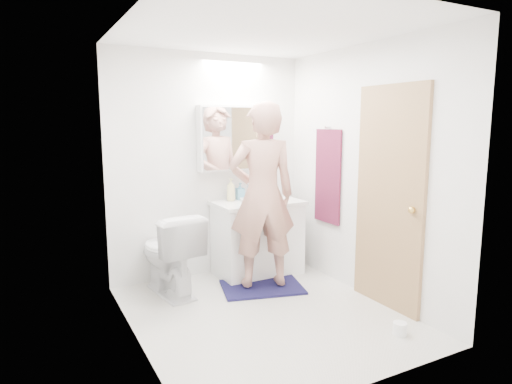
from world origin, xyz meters
TOP-DOWN VIEW (x-y plane):
  - floor at (0.00, 0.00)m, footprint 2.50×2.50m
  - ceiling at (0.00, 0.00)m, footprint 2.50×2.50m
  - wall_back at (0.00, 1.25)m, footprint 2.50×0.00m
  - wall_front at (0.00, -1.25)m, footprint 2.50×0.00m
  - wall_left at (-1.10, 0.00)m, footprint 0.00×2.50m
  - wall_right at (1.10, 0.00)m, footprint 0.00×2.50m
  - vanity_cabinet at (0.45, 0.96)m, footprint 0.90×0.55m
  - countertop at (0.45, 0.96)m, footprint 0.95×0.58m
  - sink_basin at (0.45, 0.99)m, footprint 0.36×0.36m
  - faucet at (0.45, 1.19)m, footprint 0.02×0.02m
  - medicine_cabinet at (0.30, 1.18)m, footprint 0.88×0.14m
  - mirror_panel at (0.30, 1.10)m, footprint 0.84×0.01m
  - toilet at (-0.59, 0.85)m, footprint 0.56×0.85m
  - bath_rug at (0.27, 0.54)m, footprint 0.92×0.74m
  - person at (0.27, 0.54)m, footprint 0.76×0.59m
  - door at (1.08, -0.35)m, footprint 0.04×0.80m
  - door_knob at (1.04, -0.65)m, footprint 0.06×0.06m
  - towel at (1.08, 0.55)m, footprint 0.02×0.42m
  - towel_hook at (1.07, 0.55)m, footprint 0.07×0.02m
  - soap_bottle_a at (0.20, 1.11)m, footprint 0.11×0.11m
  - soap_bottle_b at (0.33, 1.15)m, footprint 0.09×0.09m
  - toothbrush_cup at (0.67, 1.12)m, footprint 0.12×0.12m
  - toilet_paper_roll at (0.76, -0.85)m, footprint 0.11×0.11m

SIDE VIEW (x-z plane):
  - floor at x=0.00m, z-range 0.00..0.00m
  - bath_rug at x=0.27m, z-range 0.00..0.02m
  - toilet_paper_roll at x=0.76m, z-range 0.00..0.10m
  - vanity_cabinet at x=0.45m, z-range 0.00..0.78m
  - toilet at x=-0.59m, z-range 0.00..0.82m
  - countertop at x=0.45m, z-range 0.78..0.82m
  - sink_basin at x=0.45m, z-range 0.82..0.85m
  - toothbrush_cup at x=0.67m, z-range 0.82..0.91m
  - faucet at x=0.45m, z-range 0.82..0.98m
  - soap_bottle_b at x=0.33m, z-range 0.82..1.01m
  - soap_bottle_a at x=0.20m, z-range 0.82..1.07m
  - door_knob at x=1.04m, z-range 0.92..0.98m
  - person at x=0.27m, z-range 0.05..1.87m
  - door at x=1.08m, z-range 0.00..2.00m
  - towel at x=1.08m, z-range 0.60..1.60m
  - wall_back at x=0.00m, z-range -0.05..2.45m
  - wall_front at x=0.00m, z-range -0.05..2.45m
  - wall_left at x=-1.10m, z-range -0.05..2.45m
  - wall_right at x=1.10m, z-range -0.05..2.45m
  - medicine_cabinet at x=0.30m, z-range 1.15..1.85m
  - mirror_panel at x=0.30m, z-range 1.17..1.83m
  - towel_hook at x=1.07m, z-range 1.61..1.63m
  - ceiling at x=0.00m, z-range 2.40..2.40m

